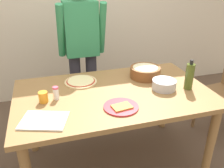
{
  "coord_description": "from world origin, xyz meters",
  "views": [
    {
      "loc": [
        -0.51,
        -1.69,
        1.68
      ],
      "look_at": [
        0.0,
        0.05,
        0.81
      ],
      "focal_mm": 38.62,
      "sensor_mm": 36.0,
      "label": 1
    }
  ],
  "objects_px": {
    "dining_table": "(114,102)",
    "person_cook": "(82,47)",
    "plate_with_slice": "(121,107)",
    "salt_shaker": "(56,93)",
    "mixing_bowl_steel": "(164,84)",
    "olive_oil_bottle": "(189,76)",
    "cup_orange": "(43,97)",
    "popcorn_bowl": "(145,71)",
    "pizza_raw_on_board": "(81,81)",
    "cutting_board_white": "(44,120)"
  },
  "relations": [
    {
      "from": "olive_oil_bottle",
      "to": "cutting_board_white",
      "type": "relative_size",
      "value": 0.85
    },
    {
      "from": "plate_with_slice",
      "to": "cutting_board_white",
      "type": "relative_size",
      "value": 0.87
    },
    {
      "from": "plate_with_slice",
      "to": "cutting_board_white",
      "type": "distance_m",
      "value": 0.55
    },
    {
      "from": "dining_table",
      "to": "cup_orange",
      "type": "xyz_separation_m",
      "value": [
        -0.56,
        -0.01,
        0.13
      ]
    },
    {
      "from": "plate_with_slice",
      "to": "salt_shaker",
      "type": "relative_size",
      "value": 2.45
    },
    {
      "from": "plate_with_slice",
      "to": "salt_shaker",
      "type": "xyz_separation_m",
      "value": [
        -0.44,
        0.27,
        0.04
      ]
    },
    {
      "from": "cutting_board_white",
      "to": "plate_with_slice",
      "type": "bearing_deg",
      "value": 1.87
    },
    {
      "from": "plate_with_slice",
      "to": "mixing_bowl_steel",
      "type": "relative_size",
      "value": 1.3
    },
    {
      "from": "dining_table",
      "to": "popcorn_bowl",
      "type": "xyz_separation_m",
      "value": [
        0.37,
        0.21,
        0.15
      ]
    },
    {
      "from": "plate_with_slice",
      "to": "olive_oil_bottle",
      "type": "bearing_deg",
      "value": 12.17
    },
    {
      "from": "person_cook",
      "to": "cup_orange",
      "type": "distance_m",
      "value": 0.89
    },
    {
      "from": "dining_table",
      "to": "pizza_raw_on_board",
      "type": "height_order",
      "value": "pizza_raw_on_board"
    },
    {
      "from": "pizza_raw_on_board",
      "to": "cutting_board_white",
      "type": "bearing_deg",
      "value": -122.45
    },
    {
      "from": "pizza_raw_on_board",
      "to": "plate_with_slice",
      "type": "bearing_deg",
      "value": -67.89
    },
    {
      "from": "pizza_raw_on_board",
      "to": "popcorn_bowl",
      "type": "xyz_separation_m",
      "value": [
        0.6,
        -0.05,
        0.05
      ]
    },
    {
      "from": "dining_table",
      "to": "person_cook",
      "type": "bearing_deg",
      "value": 99.11
    },
    {
      "from": "plate_with_slice",
      "to": "popcorn_bowl",
      "type": "height_order",
      "value": "popcorn_bowl"
    },
    {
      "from": "cup_orange",
      "to": "popcorn_bowl",
      "type": "bearing_deg",
      "value": 12.94
    },
    {
      "from": "popcorn_bowl",
      "to": "mixing_bowl_steel",
      "type": "height_order",
      "value": "popcorn_bowl"
    },
    {
      "from": "cutting_board_white",
      "to": "salt_shaker",
      "type": "bearing_deg",
      "value": 69.7
    },
    {
      "from": "mixing_bowl_steel",
      "to": "plate_with_slice",
      "type": "bearing_deg",
      "value": -156.69
    },
    {
      "from": "dining_table",
      "to": "salt_shaker",
      "type": "bearing_deg",
      "value": 178.58
    },
    {
      "from": "person_cook",
      "to": "popcorn_bowl",
      "type": "distance_m",
      "value": 0.75
    },
    {
      "from": "cup_orange",
      "to": "salt_shaker",
      "type": "bearing_deg",
      "value": 10.73
    },
    {
      "from": "salt_shaker",
      "to": "cutting_board_white",
      "type": "bearing_deg",
      "value": -110.3
    },
    {
      "from": "cup_orange",
      "to": "cutting_board_white",
      "type": "distance_m",
      "value": 0.27
    },
    {
      "from": "dining_table",
      "to": "cutting_board_white",
      "type": "height_order",
      "value": "cutting_board_white"
    },
    {
      "from": "olive_oil_bottle",
      "to": "salt_shaker",
      "type": "xyz_separation_m",
      "value": [
        -1.09,
        0.13,
        -0.06
      ]
    },
    {
      "from": "popcorn_bowl",
      "to": "salt_shaker",
      "type": "distance_m",
      "value": 0.85
    },
    {
      "from": "pizza_raw_on_board",
      "to": "cutting_board_white",
      "type": "relative_size",
      "value": 0.96
    },
    {
      "from": "dining_table",
      "to": "plate_with_slice",
      "type": "distance_m",
      "value": 0.27
    },
    {
      "from": "cup_orange",
      "to": "dining_table",
      "type": "bearing_deg",
      "value": 0.69
    },
    {
      "from": "plate_with_slice",
      "to": "popcorn_bowl",
      "type": "distance_m",
      "value": 0.61
    },
    {
      "from": "person_cook",
      "to": "plate_with_slice",
      "type": "distance_m",
      "value": 1.03
    },
    {
      "from": "olive_oil_bottle",
      "to": "salt_shaker",
      "type": "relative_size",
      "value": 2.42
    },
    {
      "from": "olive_oil_bottle",
      "to": "cutting_board_white",
      "type": "bearing_deg",
      "value": -172.52
    },
    {
      "from": "mixing_bowl_steel",
      "to": "olive_oil_bottle",
      "type": "height_order",
      "value": "olive_oil_bottle"
    },
    {
      "from": "mixing_bowl_steel",
      "to": "olive_oil_bottle",
      "type": "distance_m",
      "value": 0.22
    },
    {
      "from": "pizza_raw_on_board",
      "to": "cup_orange",
      "type": "xyz_separation_m",
      "value": [
        -0.33,
        -0.27,
        0.03
      ]
    },
    {
      "from": "dining_table",
      "to": "person_cook",
      "type": "distance_m",
      "value": 0.81
    },
    {
      "from": "popcorn_bowl",
      "to": "mixing_bowl_steel",
      "type": "distance_m",
      "value": 0.28
    },
    {
      "from": "olive_oil_bottle",
      "to": "cutting_board_white",
      "type": "distance_m",
      "value": 1.21
    },
    {
      "from": "dining_table",
      "to": "pizza_raw_on_board",
      "type": "xyz_separation_m",
      "value": [
        -0.23,
        0.26,
        0.1
      ]
    },
    {
      "from": "salt_shaker",
      "to": "popcorn_bowl",
      "type": "bearing_deg",
      "value": 13.19
    },
    {
      "from": "popcorn_bowl",
      "to": "cup_orange",
      "type": "xyz_separation_m",
      "value": [
        -0.93,
        -0.21,
        -0.02
      ]
    },
    {
      "from": "cutting_board_white",
      "to": "mixing_bowl_steel",
      "type": "bearing_deg",
      "value": 11.9
    },
    {
      "from": "pizza_raw_on_board",
      "to": "plate_with_slice",
      "type": "distance_m",
      "value": 0.56
    },
    {
      "from": "plate_with_slice",
      "to": "dining_table",
      "type": "bearing_deg",
      "value": 85.51
    },
    {
      "from": "person_cook",
      "to": "pizza_raw_on_board",
      "type": "relative_size",
      "value": 5.63
    },
    {
      "from": "dining_table",
      "to": "salt_shaker",
      "type": "distance_m",
      "value": 0.49
    }
  ]
}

